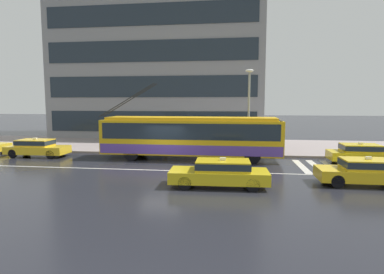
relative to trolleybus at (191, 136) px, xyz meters
name	(u,v)px	position (x,y,z in m)	size (l,w,h in m)	color
ground_plane	(160,166)	(-1.58, -2.66, -1.63)	(160.00, 160.00, 0.00)	#23242B
sidewalk_slab	(184,145)	(-1.58, 6.60, -1.56)	(80.00, 10.00, 0.14)	gray
crosswalk_stripe_edge_near	(302,166)	(7.18, -1.53, -1.62)	(0.44, 4.40, 0.01)	beige
crosswalk_stripe_inner_a	(317,167)	(8.08, -1.53, -1.62)	(0.44, 4.40, 0.01)	beige
crosswalk_stripe_center	(332,167)	(8.98, -1.53, -1.62)	(0.44, 4.40, 0.01)	beige
crosswalk_stripe_inner_b	(347,167)	(9.88, -1.53, -1.62)	(0.44, 4.40, 0.01)	beige
crosswalk_stripe_edge_far	(363,168)	(10.78, -1.53, -1.62)	(0.44, 4.40, 0.01)	beige
lane_centre_line	(156,170)	(-1.58, -3.86, -1.62)	(72.00, 0.14, 0.01)	silver
trolleybus	(191,136)	(0.00, 0.00, 0.00)	(12.76, 2.66, 5.32)	gold
taxi_ahead_of_bus	(362,153)	(11.25, -0.06, -0.92)	(4.29, 1.95, 1.39)	yellow
taxi_queued_behind_bus	(37,147)	(-11.41, -0.35, -0.93)	(4.40, 1.75, 1.39)	yellow
taxi_oncoming_near	(220,172)	(2.34, -6.98, -0.92)	(4.70, 1.90, 1.39)	yellow
taxi_oncoming_far	(365,171)	(9.27, -5.80, -0.93)	(4.33, 1.79, 1.39)	yellow
bus_shelter	(185,126)	(-1.06, 3.87, 0.41)	(3.58, 1.66, 2.55)	gray
pedestrian_at_shelter	(143,137)	(-4.56, 3.67, -0.52)	(0.51, 0.51, 1.64)	#53414E
pedestrian_approaching_curb	(162,130)	(-2.95, 3.84, 0.11)	(1.37, 1.37, 2.02)	navy
pedestrian_walking_past	(165,139)	(-2.33, 2.29, -0.52)	(0.51, 0.51, 1.65)	#494542
street_lamp	(249,104)	(4.02, 2.01, 2.23)	(0.60, 0.32, 6.24)	gray
office_tower_corner_left	(161,58)	(-5.69, 15.92, 7.61)	(23.53, 11.41, 18.46)	gray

